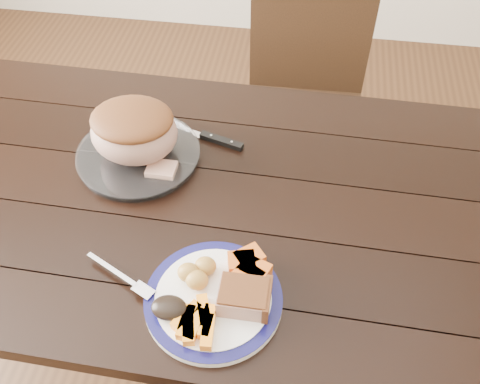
# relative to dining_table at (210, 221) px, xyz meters

# --- Properties ---
(ground) EXTENTS (4.00, 4.00, 0.00)m
(ground) POSITION_rel_dining_table_xyz_m (0.00, 0.00, -0.66)
(ground) COLOR #472B16
(ground) RESTS_ON ground
(dining_table) EXTENTS (1.62, 0.93, 0.75)m
(dining_table) POSITION_rel_dining_table_xyz_m (0.00, 0.00, 0.00)
(dining_table) COLOR black
(dining_table) RESTS_ON ground
(chair_far) EXTENTS (0.43, 0.44, 0.93)m
(chair_far) POSITION_rel_dining_table_xyz_m (0.20, 0.74, -0.13)
(chair_far) COLOR black
(chair_far) RESTS_ON ground
(dinner_plate) EXTENTS (0.28, 0.28, 0.02)m
(dinner_plate) POSITION_rel_dining_table_xyz_m (0.07, -0.28, 0.10)
(dinner_plate) COLOR white
(dinner_plate) RESTS_ON dining_table
(plate_rim) EXTENTS (0.28, 0.28, 0.02)m
(plate_rim) POSITION_rel_dining_table_xyz_m (0.07, -0.28, 0.11)
(plate_rim) COLOR #0E0D45
(plate_rim) RESTS_ON dinner_plate
(serving_platter) EXTENTS (0.30, 0.30, 0.02)m
(serving_platter) POSITION_rel_dining_table_xyz_m (-0.20, 0.10, 0.10)
(serving_platter) COLOR white
(serving_platter) RESTS_ON dining_table
(pork_slice) EXTENTS (0.10, 0.08, 0.04)m
(pork_slice) POSITION_rel_dining_table_xyz_m (0.13, -0.28, 0.13)
(pork_slice) COLOR tan
(pork_slice) RESTS_ON dinner_plate
(roasted_potatoes) EXTENTS (0.08, 0.08, 0.04)m
(roasted_potatoes) POSITION_rel_dining_table_xyz_m (0.03, -0.24, 0.13)
(roasted_potatoes) COLOR gold
(roasted_potatoes) RESTS_ON dinner_plate
(carrot_batons) EXTENTS (0.09, 0.11, 0.02)m
(carrot_batons) POSITION_rel_dining_table_xyz_m (0.05, -0.34, 0.12)
(carrot_batons) COLOR orange
(carrot_batons) RESTS_ON dinner_plate
(pumpkin_wedges) EXTENTS (0.10, 0.11, 0.04)m
(pumpkin_wedges) POSITION_rel_dining_table_xyz_m (0.13, -0.22, 0.13)
(pumpkin_wedges) COLOR orange
(pumpkin_wedges) RESTS_ON dinner_plate
(dark_mushroom) EXTENTS (0.07, 0.05, 0.03)m
(dark_mushroom) POSITION_rel_dining_table_xyz_m (-0.01, -0.33, 0.13)
(dark_mushroom) COLOR black
(dark_mushroom) RESTS_ON dinner_plate
(fork) EXTENTS (0.17, 0.10, 0.00)m
(fork) POSITION_rel_dining_table_xyz_m (-0.12, -0.26, 0.11)
(fork) COLOR silver
(fork) RESTS_ON dinner_plate
(roast_joint) EXTENTS (0.21, 0.18, 0.14)m
(roast_joint) POSITION_rel_dining_table_xyz_m (-0.20, 0.10, 0.18)
(roast_joint) COLOR #A97867
(roast_joint) RESTS_ON serving_platter
(cut_slice) EXTENTS (0.07, 0.06, 0.02)m
(cut_slice) POSITION_rel_dining_table_xyz_m (-0.12, 0.05, 0.12)
(cut_slice) COLOR tan
(cut_slice) RESTS_ON serving_platter
(carving_knife) EXTENTS (0.31, 0.11, 0.01)m
(carving_knife) POSITION_rel_dining_table_xyz_m (-0.04, 0.20, 0.10)
(carving_knife) COLOR silver
(carving_knife) RESTS_ON dining_table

